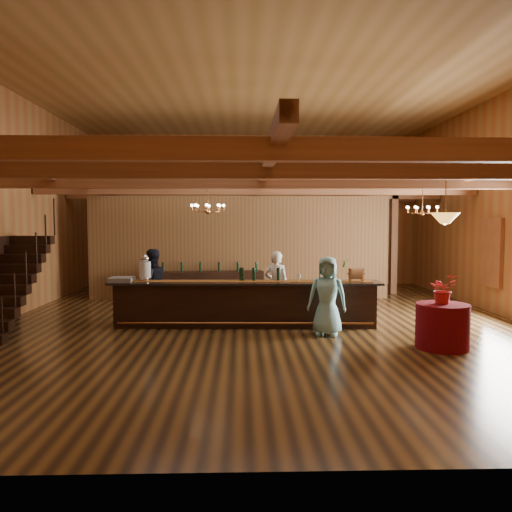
{
  "coord_description": "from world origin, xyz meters",
  "views": [
    {
      "loc": [
        -0.43,
        -11.51,
        2.35
      ],
      "look_at": [
        -0.08,
        0.68,
        1.49
      ],
      "focal_mm": 35.0,
      "sensor_mm": 36.0,
      "label": 1
    }
  ],
  "objects_px": {
    "round_table": "(442,326)",
    "chandelier_right": "(422,209)",
    "staff_second": "(152,285)",
    "guest": "(327,296)",
    "bartender": "(276,285)",
    "floor_plant": "(344,278)",
    "tasting_bar": "(245,303)",
    "raffle_drum": "(356,274)",
    "pendant_lamp": "(445,218)",
    "chandelier_left": "(208,208)",
    "backbar_shelf": "(210,287)",
    "beverage_dispenser": "(145,268)"
  },
  "relations": [
    {
      "from": "chandelier_left",
      "to": "guest",
      "type": "bearing_deg",
      "value": -37.82
    },
    {
      "from": "tasting_bar",
      "to": "pendant_lamp",
      "type": "height_order",
      "value": "pendant_lamp"
    },
    {
      "from": "round_table",
      "to": "staff_second",
      "type": "distance_m",
      "value": 6.49
    },
    {
      "from": "tasting_bar",
      "to": "chandelier_left",
      "type": "height_order",
      "value": "chandelier_left"
    },
    {
      "from": "beverage_dispenser",
      "to": "chandelier_right",
      "type": "xyz_separation_m",
      "value": [
        6.71,
        1.28,
        1.35
      ]
    },
    {
      "from": "backbar_shelf",
      "to": "beverage_dispenser",
      "type": "bearing_deg",
      "value": -115.16
    },
    {
      "from": "pendant_lamp",
      "to": "guest",
      "type": "distance_m",
      "value": 2.76
    },
    {
      "from": "raffle_drum",
      "to": "staff_second",
      "type": "xyz_separation_m",
      "value": [
        -4.67,
        0.88,
        -0.33
      ]
    },
    {
      "from": "backbar_shelf",
      "to": "guest",
      "type": "height_order",
      "value": "guest"
    },
    {
      "from": "raffle_drum",
      "to": "round_table",
      "type": "distance_m",
      "value": 2.38
    },
    {
      "from": "backbar_shelf",
      "to": "pendant_lamp",
      "type": "distance_m",
      "value": 7.48
    },
    {
      "from": "guest",
      "to": "pendant_lamp",
      "type": "bearing_deg",
      "value": -12.39
    },
    {
      "from": "tasting_bar",
      "to": "pendant_lamp",
      "type": "xyz_separation_m",
      "value": [
        3.62,
        -2.07,
        1.89
      ]
    },
    {
      "from": "round_table",
      "to": "staff_second",
      "type": "height_order",
      "value": "staff_second"
    },
    {
      "from": "tasting_bar",
      "to": "floor_plant",
      "type": "distance_m",
      "value": 5.13
    },
    {
      "from": "backbar_shelf",
      "to": "bartender",
      "type": "distance_m",
      "value": 3.27
    },
    {
      "from": "backbar_shelf",
      "to": "pendant_lamp",
      "type": "relative_size",
      "value": 3.47
    },
    {
      "from": "chandelier_right",
      "to": "guest",
      "type": "relative_size",
      "value": 0.49
    },
    {
      "from": "chandelier_right",
      "to": "floor_plant",
      "type": "bearing_deg",
      "value": 117.25
    },
    {
      "from": "pendant_lamp",
      "to": "bartender",
      "type": "bearing_deg",
      "value": 135.68
    },
    {
      "from": "pendant_lamp",
      "to": "floor_plant",
      "type": "bearing_deg",
      "value": 95.12
    },
    {
      "from": "tasting_bar",
      "to": "round_table",
      "type": "relative_size",
      "value": 6.32
    },
    {
      "from": "staff_second",
      "to": "guest",
      "type": "xyz_separation_m",
      "value": [
        3.89,
        -1.67,
        -0.03
      ]
    },
    {
      "from": "tasting_bar",
      "to": "raffle_drum",
      "type": "xyz_separation_m",
      "value": [
        2.46,
        -0.13,
        0.67
      ]
    },
    {
      "from": "round_table",
      "to": "chandelier_right",
      "type": "height_order",
      "value": "chandelier_right"
    },
    {
      "from": "backbar_shelf",
      "to": "raffle_drum",
      "type": "bearing_deg",
      "value": -51.09
    },
    {
      "from": "round_table",
      "to": "floor_plant",
      "type": "relative_size",
      "value": 0.78
    },
    {
      "from": "backbar_shelf",
      "to": "round_table",
      "type": "distance_m",
      "value": 7.22
    },
    {
      "from": "chandelier_right",
      "to": "guest",
      "type": "bearing_deg",
      "value": -140.09
    },
    {
      "from": "chandelier_left",
      "to": "tasting_bar",
      "type": "bearing_deg",
      "value": -50.24
    },
    {
      "from": "raffle_drum",
      "to": "floor_plant",
      "type": "height_order",
      "value": "raffle_drum"
    },
    {
      "from": "chandelier_right",
      "to": "raffle_drum",
      "type": "bearing_deg",
      "value": -142.53
    },
    {
      "from": "raffle_drum",
      "to": "guest",
      "type": "relative_size",
      "value": 0.21
    },
    {
      "from": "tasting_bar",
      "to": "round_table",
      "type": "distance_m",
      "value": 4.17
    },
    {
      "from": "tasting_bar",
      "to": "bartender",
      "type": "height_order",
      "value": "bartender"
    },
    {
      "from": "round_table",
      "to": "chandelier_right",
      "type": "bearing_deg",
      "value": 76.36
    },
    {
      "from": "tasting_bar",
      "to": "chandelier_left",
      "type": "bearing_deg",
      "value": 131.77
    },
    {
      "from": "raffle_drum",
      "to": "staff_second",
      "type": "relative_size",
      "value": 0.2
    },
    {
      "from": "beverage_dispenser",
      "to": "floor_plant",
      "type": "distance_m",
      "value": 6.68
    },
    {
      "from": "tasting_bar",
      "to": "backbar_shelf",
      "type": "xyz_separation_m",
      "value": [
        -1.01,
        3.48,
        -0.07
      ]
    },
    {
      "from": "chandelier_right",
      "to": "floor_plant",
      "type": "xyz_separation_m",
      "value": [
        -1.4,
        2.71,
        -2.03
      ]
    },
    {
      "from": "chandelier_right",
      "to": "staff_second",
      "type": "height_order",
      "value": "chandelier_right"
    },
    {
      "from": "beverage_dispenser",
      "to": "chandelier_left",
      "type": "relative_size",
      "value": 0.75
    },
    {
      "from": "bartender",
      "to": "guest",
      "type": "xyz_separation_m",
      "value": [
        0.93,
        -1.66,
        -0.01
      ]
    },
    {
      "from": "chandelier_left",
      "to": "bartender",
      "type": "bearing_deg",
      "value": -11.45
    },
    {
      "from": "raffle_drum",
      "to": "round_table",
      "type": "xyz_separation_m",
      "value": [
        1.16,
        -1.93,
        -0.77
      ]
    },
    {
      "from": "backbar_shelf",
      "to": "floor_plant",
      "type": "relative_size",
      "value": 2.55
    },
    {
      "from": "bartender",
      "to": "floor_plant",
      "type": "distance_m",
      "value": 4.1
    },
    {
      "from": "raffle_drum",
      "to": "pendant_lamp",
      "type": "xyz_separation_m",
      "value": [
        1.16,
        -1.93,
        1.22
      ]
    },
    {
      "from": "staff_second",
      "to": "tasting_bar",
      "type": "bearing_deg",
      "value": 128.86
    }
  ]
}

